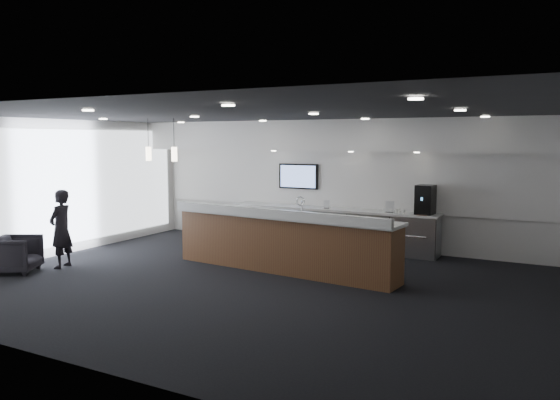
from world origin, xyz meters
The scene contains 22 objects.
ground centered at (0.00, 0.00, 0.00)m, with size 10.00×10.00×0.00m, color black.
ceiling centered at (0.00, 0.00, 3.00)m, with size 10.00×8.00×0.02m, color black.
back_wall centered at (0.00, 4.00, 1.50)m, with size 10.00×0.02×3.00m, color silver.
left_wall centered at (-5.00, 0.00, 1.50)m, with size 0.02×8.00×3.00m, color silver.
soffit_bulkhead centered at (0.00, 3.55, 2.65)m, with size 10.00×0.90×0.70m, color white.
alcove_panel centered at (0.00, 3.97, 1.60)m, with size 9.80×0.06×1.40m, color white.
window_blinds_wall centered at (-4.96, 0.00, 1.50)m, with size 0.04×7.36×2.55m, color silver.
back_credenza centered at (0.00, 3.64, 0.48)m, with size 5.06×0.66×0.95m.
wall_tv centered at (-1.00, 3.91, 1.65)m, with size 1.05×0.08×0.62m.
pendant_left centered at (-2.40, 0.80, 2.25)m, with size 0.12×0.12×0.30m, color beige.
pendant_right centered at (-3.10, 0.80, 2.25)m, with size 0.12×0.12×0.30m, color beige.
ceiling_can_lights centered at (0.00, 0.00, 2.97)m, with size 7.00×5.00×0.02m, color white, non-canonical shape.
service_counter centered at (0.07, 1.06, 0.58)m, with size 4.83×1.23×1.49m.
coffee_machine centered at (2.20, 3.61, 1.26)m, with size 0.39×0.50×0.63m.
info_sign_left centered at (-0.07, 3.53, 1.05)m, with size 0.15×0.02×0.20m, color silver.
info_sign_right centered at (1.45, 3.52, 1.08)m, with size 0.19×0.02×0.26m, color silver.
armchair centered at (-4.40, -1.47, 0.36)m, with size 0.76×0.78×0.71m, color black.
lounge_guest centered at (-3.97, -0.76, 0.78)m, with size 0.57×0.38×1.57m, color black.
cup_0 centered at (1.74, 3.54, 0.99)m, with size 0.10×0.10×0.09m, color white.
cup_1 centered at (1.60, 3.54, 0.99)m, with size 0.10×0.10×0.09m, color white.
cup_2 centered at (1.46, 3.54, 0.99)m, with size 0.10×0.10×0.09m, color white.
cup_3 centered at (1.32, 3.54, 0.99)m, with size 0.10×0.10×0.09m, color white.
Camera 1 is at (4.95, -8.15, 2.55)m, focal length 35.00 mm.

